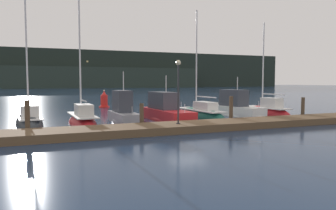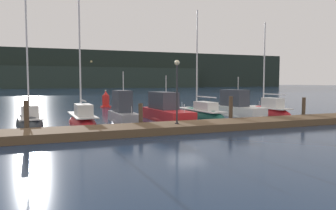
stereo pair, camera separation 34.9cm
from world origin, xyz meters
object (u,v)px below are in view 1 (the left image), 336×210
(motorboat_berth_6, at_px, (237,111))
(channel_buoy, at_px, (104,101))
(sailboat_berth_1, at_px, (29,123))
(dock_lamppost, at_px, (178,81))
(sailboat_berth_5, at_px, (200,116))
(motorboat_berth_3, at_px, (124,116))
(sailboat_berth_2, at_px, (82,122))
(motorboat_berth_4, at_px, (166,115))
(sailboat_berth_7, at_px, (266,113))

(motorboat_berth_6, relative_size, channel_buoy, 2.87)
(sailboat_berth_1, relative_size, dock_lamppost, 2.65)
(sailboat_berth_5, xyz_separation_m, dock_lamppost, (-5.03, -6.59, 2.95))
(sailboat_berth_1, bearing_deg, motorboat_berth_3, -12.17)
(dock_lamppost, bearing_deg, motorboat_berth_3, 110.08)
(sailboat_berth_2, bearing_deg, motorboat_berth_4, -1.83)
(sailboat_berth_1, relative_size, channel_buoy, 5.02)
(sailboat_berth_1, xyz_separation_m, motorboat_berth_4, (9.93, -1.53, 0.26))
(motorboat_berth_3, bearing_deg, motorboat_berth_4, -2.06)
(motorboat_berth_4, relative_size, sailboat_berth_5, 0.71)
(motorboat_berth_6, bearing_deg, sailboat_berth_5, 172.01)
(sailboat_berth_2, distance_m, channel_buoy, 15.19)
(motorboat_berth_3, distance_m, channel_buoy, 14.66)
(motorboat_berth_6, bearing_deg, sailboat_berth_7, -5.39)
(sailboat_berth_5, bearing_deg, motorboat_berth_3, -171.09)
(sailboat_berth_7, bearing_deg, dock_lamppost, -153.07)
(sailboat_berth_1, height_order, sailboat_berth_5, sailboat_berth_1)
(motorboat_berth_6, height_order, sailboat_berth_7, sailboat_berth_7)
(motorboat_berth_6, bearing_deg, sailboat_berth_2, -177.73)
(motorboat_berth_3, xyz_separation_m, channel_buoy, (1.47, 14.58, 0.35))
(sailboat_berth_2, relative_size, sailboat_berth_7, 1.07)
(motorboat_berth_4, distance_m, dock_lamppost, 6.16)
(sailboat_berth_1, height_order, motorboat_berth_3, sailboat_berth_1)
(sailboat_berth_5, bearing_deg, dock_lamppost, -127.34)
(motorboat_berth_6, height_order, channel_buoy, motorboat_berth_6)
(motorboat_berth_3, relative_size, sailboat_berth_7, 0.52)
(sailboat_berth_1, relative_size, sailboat_berth_2, 1.05)
(sailboat_berth_2, xyz_separation_m, channel_buoy, (4.49, 14.50, 0.62))
(sailboat_berth_1, height_order, dock_lamppost, sailboat_berth_1)
(sailboat_berth_5, height_order, dock_lamppost, sailboat_berth_5)
(sailboat_berth_1, relative_size, motorboat_berth_4, 1.45)
(sailboat_berth_1, bearing_deg, channel_buoy, 58.67)
(sailboat_berth_1, distance_m, motorboat_berth_3, 6.70)
(motorboat_berth_6, bearing_deg, motorboat_berth_4, -174.05)
(sailboat_berth_1, relative_size, motorboat_berth_6, 1.75)
(motorboat_berth_3, distance_m, motorboat_berth_4, 3.39)
(sailboat_berth_2, relative_size, motorboat_berth_3, 2.05)
(sailboat_berth_2, height_order, channel_buoy, sailboat_berth_2)
(motorboat_berth_3, distance_m, motorboat_berth_6, 10.50)
(motorboat_berth_3, height_order, sailboat_berth_5, sailboat_berth_5)
(motorboat_berth_3, bearing_deg, sailboat_berth_7, 1.43)
(dock_lamppost, bearing_deg, channel_buoy, 91.52)
(motorboat_berth_6, xyz_separation_m, channel_buoy, (-9.01, 13.96, 0.33))
(sailboat_berth_2, xyz_separation_m, sailboat_berth_5, (10.05, 1.02, -0.05))
(sailboat_berth_7, height_order, channel_buoy, sailboat_berth_7)
(motorboat_berth_4, xyz_separation_m, sailboat_berth_7, (10.08, 0.46, -0.24))
(sailboat_berth_5, height_order, channel_buoy, sailboat_berth_5)
(sailboat_berth_1, bearing_deg, sailboat_berth_7, -3.07)
(motorboat_berth_3, bearing_deg, channel_buoy, 84.22)
(sailboat_berth_1, distance_m, motorboat_berth_6, 17.04)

